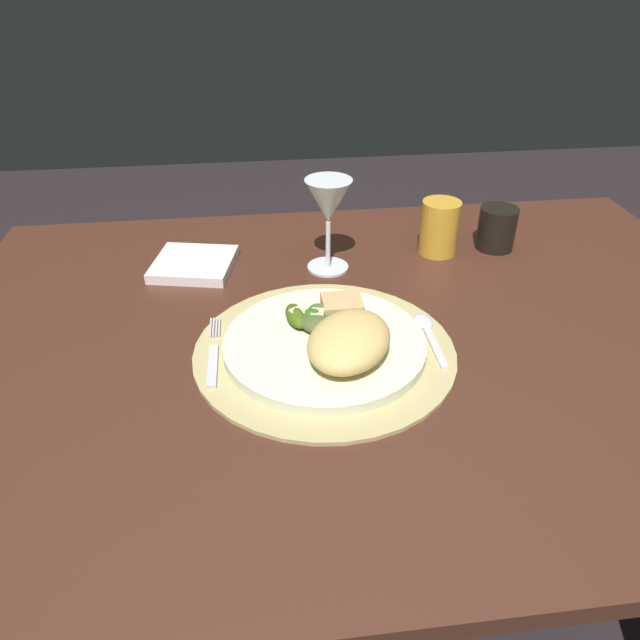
# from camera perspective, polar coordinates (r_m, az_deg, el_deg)

# --- Properties ---
(ground_plane) EXTENTS (6.00, 6.00, 0.00)m
(ground_plane) POSITION_cam_1_polar(r_m,az_deg,el_deg) (1.40, 2.95, -26.62)
(ground_plane) COLOR black
(dining_table) EXTENTS (1.22, 0.87, 0.73)m
(dining_table) POSITION_cam_1_polar(r_m,az_deg,el_deg) (0.96, 3.90, -9.68)
(dining_table) COLOR #462419
(dining_table) RESTS_ON ground
(placemat) EXTENTS (0.35, 0.35, 0.01)m
(placemat) POSITION_cam_1_polar(r_m,az_deg,el_deg) (0.81, 0.44, -2.94)
(placemat) COLOR tan
(placemat) RESTS_ON dining_table
(dinner_plate) EXTENTS (0.27, 0.27, 0.02)m
(dinner_plate) POSITION_cam_1_polar(r_m,az_deg,el_deg) (0.80, 0.44, -2.33)
(dinner_plate) COLOR silver
(dinner_plate) RESTS_ON placemat
(pasta_serving) EXTENTS (0.15, 0.17, 0.05)m
(pasta_serving) POSITION_cam_1_polar(r_m,az_deg,el_deg) (0.75, 2.80, -2.00)
(pasta_serving) COLOR #DFBA6A
(pasta_serving) RESTS_ON dinner_plate
(salad_greens) EXTENTS (0.08, 0.09, 0.02)m
(salad_greens) POSITION_cam_1_polar(r_m,az_deg,el_deg) (0.82, -0.78, 0.18)
(salad_greens) COLOR #496D32
(salad_greens) RESTS_ON dinner_plate
(bread_piece) EXTENTS (0.06, 0.05, 0.02)m
(bread_piece) POSITION_cam_1_polar(r_m,az_deg,el_deg) (0.85, 2.11, 1.39)
(bread_piece) COLOR tan
(bread_piece) RESTS_ON dinner_plate
(fork) EXTENTS (0.01, 0.15, 0.00)m
(fork) POSITION_cam_1_polar(r_m,az_deg,el_deg) (0.80, -10.14, -3.21)
(fork) COLOR silver
(fork) RESTS_ON placemat
(spoon) EXTENTS (0.03, 0.13, 0.01)m
(spoon) POSITION_cam_1_polar(r_m,az_deg,el_deg) (0.85, 10.16, -0.86)
(spoon) COLOR silver
(spoon) RESTS_ON placemat
(napkin) EXTENTS (0.15, 0.15, 0.02)m
(napkin) POSITION_cam_1_polar(r_m,az_deg,el_deg) (1.03, -11.93, 5.24)
(napkin) COLOR white
(napkin) RESTS_ON dining_table
(wine_glass) EXTENTS (0.08, 0.08, 0.15)m
(wine_glass) POSITION_cam_1_polar(r_m,az_deg,el_deg) (0.96, 0.80, 10.93)
(wine_glass) COLOR silver
(wine_glass) RESTS_ON dining_table
(amber_tumbler) EXTENTS (0.07, 0.07, 0.09)m
(amber_tumbler) POSITION_cam_1_polar(r_m,az_deg,el_deg) (1.06, 11.32, 8.64)
(amber_tumbler) COLOR gold
(amber_tumbler) RESTS_ON dining_table
(dark_tumbler) EXTENTS (0.07, 0.07, 0.08)m
(dark_tumbler) POSITION_cam_1_polar(r_m,az_deg,el_deg) (1.11, 16.51, 8.39)
(dark_tumbler) COLOR black
(dark_tumbler) RESTS_ON dining_table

